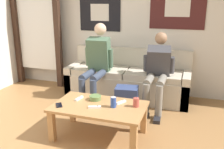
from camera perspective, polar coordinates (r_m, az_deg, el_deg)
wall_back at (r=4.47m, az=1.46°, el=12.51°), size 10.00×0.07×2.55m
door_frame at (r=4.96m, az=-16.96°, el=11.30°), size 1.00×0.10×2.15m
couch at (r=4.25m, az=3.62°, el=-1.41°), size 2.04×0.69×0.80m
coffee_table at (r=2.98m, az=-2.97°, el=-8.25°), size 1.08×0.64×0.41m
person_seated_adult at (r=3.93m, az=-3.52°, el=2.98°), size 0.47×0.84×1.25m
person_seated_teen at (r=3.74m, az=10.32°, el=1.20°), size 0.47×0.87×1.13m
backpack at (r=3.57m, az=3.31°, el=-6.32°), size 0.35×0.31×0.42m
ceramic_bowl at (r=3.10m, az=-3.84°, el=-5.23°), size 0.15×0.15×0.06m
pillar_candle at (r=2.90m, az=5.53°, el=-6.36°), size 0.07×0.07×0.12m
drink_can_blue at (r=2.88m, az=0.31°, el=-6.32°), size 0.07×0.07×0.12m
game_controller_near_left at (r=2.88m, az=-3.97°, el=-7.43°), size 0.15×0.08×0.03m
game_controller_near_right at (r=3.00m, az=2.09°, el=-6.36°), size 0.10×0.14×0.03m
game_controller_far_center at (r=3.14m, az=-7.63°, el=-5.43°), size 0.06×0.15×0.03m
cell_phone at (r=3.01m, az=-12.02°, el=-6.85°), size 0.13×0.15×0.01m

